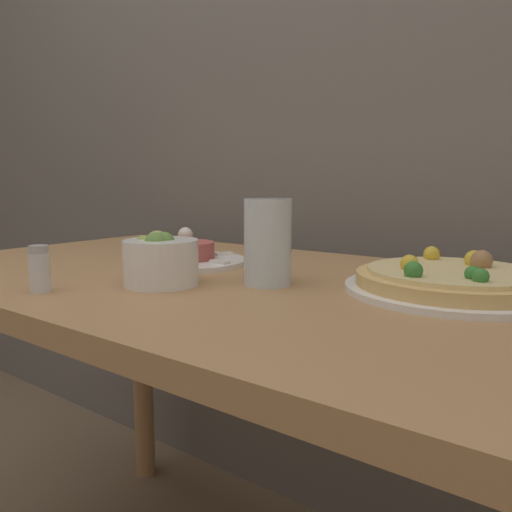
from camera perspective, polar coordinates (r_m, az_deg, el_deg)
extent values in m
cube|color=slate|center=(1.35, 11.54, 24.33)|extent=(8.00, 0.05, 2.60)
cube|color=#AD7F51|center=(0.90, -2.90, -3.32)|extent=(1.34, 0.73, 0.03)
cylinder|color=#AD7F51|center=(1.63, -12.87, -12.02)|extent=(0.06, 0.06, 0.73)
cylinder|color=white|center=(0.81, 21.54, -3.58)|extent=(0.32, 0.32, 0.01)
cylinder|color=#DBB26B|center=(0.81, 21.60, -2.56)|extent=(0.29, 0.29, 0.02)
cylinder|color=beige|center=(0.81, 21.65, -1.65)|extent=(0.25, 0.25, 0.01)
sphere|color=gold|center=(0.78, 17.13, -0.85)|extent=(0.03, 0.03, 0.03)
sphere|color=#387F33|center=(0.74, 23.52, -1.86)|extent=(0.02, 0.02, 0.02)
sphere|color=gold|center=(0.86, 23.67, -0.37)|extent=(0.03, 0.03, 0.03)
sphere|color=#387F33|center=(0.72, 24.29, -2.13)|extent=(0.02, 0.02, 0.02)
sphere|color=gold|center=(0.90, 19.43, 0.20)|extent=(0.03, 0.03, 0.03)
sphere|color=#997047|center=(0.84, 24.37, -0.48)|extent=(0.03, 0.03, 0.03)
sphere|color=#387F33|center=(0.73, 17.54, -1.60)|extent=(0.03, 0.03, 0.03)
cylinder|color=white|center=(1.03, -8.01, -0.61)|extent=(0.25, 0.25, 0.01)
cylinder|color=#B2514C|center=(1.03, -8.04, 0.62)|extent=(0.12, 0.12, 0.03)
sphere|color=silver|center=(1.02, -8.08, 2.43)|extent=(0.03, 0.03, 0.03)
cube|color=white|center=(0.97, -4.17, -0.66)|extent=(0.04, 0.02, 0.01)
cube|color=white|center=(1.07, -3.70, 0.25)|extent=(0.03, 0.04, 0.01)
cube|color=white|center=(1.12, -8.79, 0.50)|extent=(0.04, 0.04, 0.01)
cube|color=white|center=(1.05, -12.96, -0.16)|extent=(0.04, 0.04, 0.01)
cube|color=white|center=(0.95, -10.48, -0.96)|extent=(0.03, 0.04, 0.01)
cylinder|color=white|center=(0.82, -10.81, -0.73)|extent=(0.12, 0.12, 0.07)
sphere|color=#8EA34C|center=(0.82, -10.37, 1.40)|extent=(0.03, 0.03, 0.03)
sphere|color=#668E42|center=(0.82, -10.50, 1.45)|extent=(0.04, 0.04, 0.04)
sphere|color=#8EA34C|center=(0.84, -12.74, 1.43)|extent=(0.03, 0.03, 0.03)
sphere|color=#668E42|center=(0.83, -11.19, 1.54)|extent=(0.04, 0.04, 0.04)
sphere|color=#668E42|center=(0.81, -11.37, 1.37)|extent=(0.04, 0.04, 0.04)
sphere|color=#A3B25B|center=(0.82, -11.21, 1.52)|extent=(0.04, 0.04, 0.04)
cylinder|color=silver|center=(0.81, 1.35, 1.61)|extent=(0.08, 0.08, 0.14)
cylinder|color=silver|center=(0.82, -23.48, -1.77)|extent=(0.03, 0.03, 0.06)
cylinder|color=#B2B2B7|center=(0.82, -23.63, 0.71)|extent=(0.03, 0.03, 0.01)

